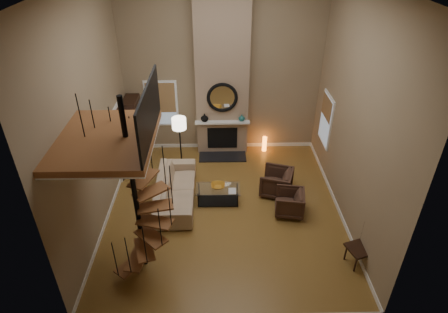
{
  "coord_description": "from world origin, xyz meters",
  "views": [
    {
      "loc": [
        -0.17,
        -7.74,
        6.54
      ],
      "look_at": [
        0.0,
        0.4,
        1.4
      ],
      "focal_mm": 30.45,
      "sensor_mm": 36.0,
      "label": 1
    }
  ],
  "objects_px": {
    "accent_lamp": "(264,144)",
    "hutch": "(134,129)",
    "armchair_near": "(279,183)",
    "side_chair": "(364,245)",
    "sofa": "(175,188)",
    "floor_lamp": "(179,128)",
    "coffee_table": "(218,193)",
    "armchair_far": "(292,203)"
  },
  "relations": [
    {
      "from": "coffee_table",
      "to": "side_chair",
      "type": "relative_size",
      "value": 1.17
    },
    {
      "from": "armchair_near",
      "to": "armchair_far",
      "type": "height_order",
      "value": "armchair_near"
    },
    {
      "from": "armchair_near",
      "to": "accent_lamp",
      "type": "relative_size",
      "value": 1.65
    },
    {
      "from": "armchair_far",
      "to": "side_chair",
      "type": "height_order",
      "value": "side_chair"
    },
    {
      "from": "armchair_near",
      "to": "floor_lamp",
      "type": "distance_m",
      "value": 3.24
    },
    {
      "from": "coffee_table",
      "to": "side_chair",
      "type": "bearing_deg",
      "value": -34.97
    },
    {
      "from": "coffee_table",
      "to": "accent_lamp",
      "type": "height_order",
      "value": "accent_lamp"
    },
    {
      "from": "hutch",
      "to": "floor_lamp",
      "type": "bearing_deg",
      "value": -29.1
    },
    {
      "from": "armchair_far",
      "to": "coffee_table",
      "type": "bearing_deg",
      "value": -96.21
    },
    {
      "from": "side_chair",
      "to": "armchair_far",
      "type": "bearing_deg",
      "value": 126.67
    },
    {
      "from": "hutch",
      "to": "armchair_far",
      "type": "bearing_deg",
      "value": -33.75
    },
    {
      "from": "armchair_far",
      "to": "floor_lamp",
      "type": "relative_size",
      "value": 0.42
    },
    {
      "from": "hutch",
      "to": "floor_lamp",
      "type": "distance_m",
      "value": 1.78
    },
    {
      "from": "hutch",
      "to": "sofa",
      "type": "distance_m",
      "value": 2.84
    },
    {
      "from": "hutch",
      "to": "coffee_table",
      "type": "height_order",
      "value": "hutch"
    },
    {
      "from": "side_chair",
      "to": "sofa",
      "type": "bearing_deg",
      "value": 151.69
    },
    {
      "from": "hutch",
      "to": "side_chair",
      "type": "distance_m",
      "value": 7.42
    },
    {
      "from": "sofa",
      "to": "coffee_table",
      "type": "height_order",
      "value": "sofa"
    },
    {
      "from": "armchair_near",
      "to": "side_chair",
      "type": "xyz_separation_m",
      "value": [
        1.46,
        -2.55,
        0.17
      ]
    },
    {
      "from": "armchair_far",
      "to": "side_chair",
      "type": "bearing_deg",
      "value": 45.84
    },
    {
      "from": "sofa",
      "to": "armchair_near",
      "type": "distance_m",
      "value": 2.84
    },
    {
      "from": "sofa",
      "to": "armchair_far",
      "type": "distance_m",
      "value": 3.1
    },
    {
      "from": "armchair_far",
      "to": "coffee_table",
      "type": "height_order",
      "value": "armchair_far"
    },
    {
      "from": "floor_lamp",
      "to": "armchair_near",
      "type": "bearing_deg",
      "value": -24.98
    },
    {
      "from": "armchair_far",
      "to": "sofa",
      "type": "bearing_deg",
      "value": -92.56
    },
    {
      "from": "armchair_near",
      "to": "side_chair",
      "type": "distance_m",
      "value": 2.94
    },
    {
      "from": "sofa",
      "to": "armchair_near",
      "type": "bearing_deg",
      "value": -85.75
    },
    {
      "from": "hutch",
      "to": "floor_lamp",
      "type": "height_order",
      "value": "hutch"
    },
    {
      "from": "floor_lamp",
      "to": "coffee_table",
      "type": "bearing_deg",
      "value": -56.36
    },
    {
      "from": "sofa",
      "to": "coffee_table",
      "type": "xyz_separation_m",
      "value": [
        1.14,
        -0.11,
        -0.11
      ]
    },
    {
      "from": "sofa",
      "to": "accent_lamp",
      "type": "bearing_deg",
      "value": -47.2
    },
    {
      "from": "coffee_table",
      "to": "side_chair",
      "type": "xyz_separation_m",
      "value": [
        3.14,
        -2.2,
        0.24
      ]
    },
    {
      "from": "accent_lamp",
      "to": "hutch",
      "type": "bearing_deg",
      "value": -177.7
    },
    {
      "from": "armchair_near",
      "to": "coffee_table",
      "type": "bearing_deg",
      "value": -60.31
    },
    {
      "from": "armchair_far",
      "to": "floor_lamp",
      "type": "xyz_separation_m",
      "value": [
        -2.99,
        2.16,
        1.06
      ]
    },
    {
      "from": "sofa",
      "to": "coffee_table",
      "type": "relative_size",
      "value": 2.11
    },
    {
      "from": "coffee_table",
      "to": "floor_lamp",
      "type": "bearing_deg",
      "value": 123.64
    },
    {
      "from": "floor_lamp",
      "to": "accent_lamp",
      "type": "distance_m",
      "value": 3.05
    },
    {
      "from": "sofa",
      "to": "coffee_table",
      "type": "bearing_deg",
      "value": -96.04
    },
    {
      "from": "accent_lamp",
      "to": "armchair_far",
      "type": "bearing_deg",
      "value": -83.71
    },
    {
      "from": "sofa",
      "to": "accent_lamp",
      "type": "relative_size",
      "value": 4.96
    },
    {
      "from": "armchair_far",
      "to": "coffee_table",
      "type": "relative_size",
      "value": 0.61
    }
  ]
}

